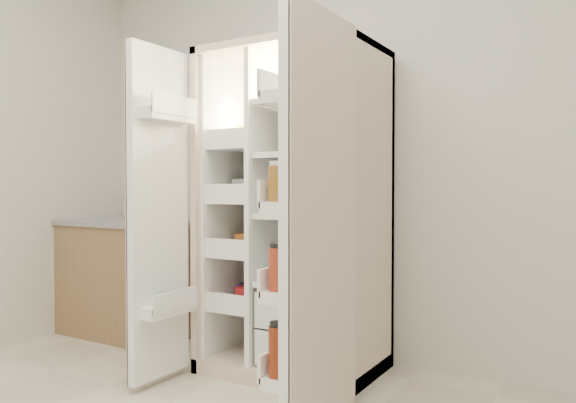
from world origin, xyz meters
The scene contains 5 objects.
wall_back centered at (0.00, 2.00, 1.35)m, with size 4.00×0.02×2.70m, color silver.
refrigerator centered at (-0.16, 1.65, 0.74)m, with size 0.92×0.70×1.80m.
freezer_door centered at (-0.67, 1.05, 0.89)m, with size 0.15×0.40×1.72m.
fridge_door centered at (0.31, 0.96, 0.87)m, with size 0.17×0.58×1.72m.
kitchen_counter centered at (-1.62, 1.66, 0.40)m, with size 1.11×0.59×0.80m.
Camera 1 is at (1.37, -1.04, 1.03)m, focal length 34.00 mm.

